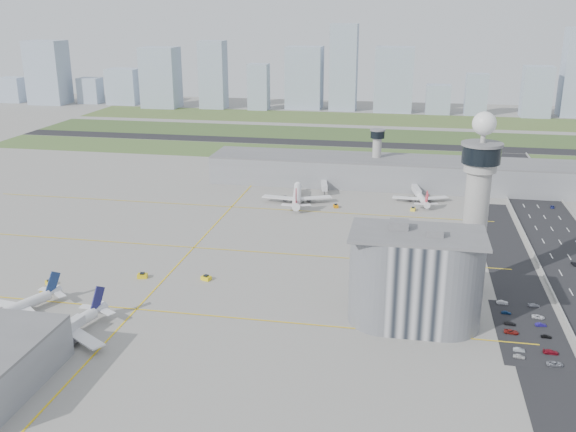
% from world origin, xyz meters
% --- Properties ---
extents(ground, '(1000.00, 1000.00, 0.00)m').
position_xyz_m(ground, '(0.00, 0.00, 0.00)').
color(ground, '#9B9890').
extents(grass_strip_0, '(480.00, 50.00, 0.08)m').
position_xyz_m(grass_strip_0, '(-20.00, 225.00, 0.04)').
color(grass_strip_0, '#445F2D').
rests_on(grass_strip_0, ground).
extents(grass_strip_1, '(480.00, 60.00, 0.08)m').
position_xyz_m(grass_strip_1, '(-20.00, 300.00, 0.04)').
color(grass_strip_1, '#3A5327').
rests_on(grass_strip_1, ground).
extents(grass_strip_2, '(480.00, 70.00, 0.08)m').
position_xyz_m(grass_strip_2, '(-20.00, 380.00, 0.04)').
color(grass_strip_2, '#546A32').
rests_on(grass_strip_2, ground).
extents(runway, '(480.00, 22.00, 0.10)m').
position_xyz_m(runway, '(-20.00, 262.00, 0.06)').
color(runway, black).
rests_on(runway, ground).
extents(barrier_left, '(0.60, 500.00, 1.20)m').
position_xyz_m(barrier_left, '(101.00, 0.00, 0.60)').
color(barrier_left, '#9E9E99').
rests_on(barrier_left, ground).
extents(landside_road, '(18.00, 260.00, 0.08)m').
position_xyz_m(landside_road, '(90.00, -10.00, 0.04)').
color(landside_road, black).
rests_on(landside_road, ground).
extents(parking_lot, '(20.00, 44.00, 0.10)m').
position_xyz_m(parking_lot, '(88.00, -22.00, 0.05)').
color(parking_lot, black).
rests_on(parking_lot, ground).
extents(taxiway_line_h_0, '(260.00, 0.60, 0.01)m').
position_xyz_m(taxiway_line_h_0, '(-40.00, -30.00, 0.01)').
color(taxiway_line_h_0, yellow).
rests_on(taxiway_line_h_0, ground).
extents(taxiway_line_h_1, '(260.00, 0.60, 0.01)m').
position_xyz_m(taxiway_line_h_1, '(-40.00, 30.00, 0.01)').
color(taxiway_line_h_1, yellow).
rests_on(taxiway_line_h_1, ground).
extents(taxiway_line_h_2, '(260.00, 0.60, 0.01)m').
position_xyz_m(taxiway_line_h_2, '(-40.00, 90.00, 0.01)').
color(taxiway_line_h_2, yellow).
rests_on(taxiway_line_h_2, ground).
extents(taxiway_line_v, '(0.60, 260.00, 0.01)m').
position_xyz_m(taxiway_line_v, '(-40.00, 30.00, 0.01)').
color(taxiway_line_v, yellow).
rests_on(taxiway_line_v, ground).
extents(control_tower, '(14.00, 14.00, 64.50)m').
position_xyz_m(control_tower, '(72.00, 8.00, 35.04)').
color(control_tower, '#ADAAA5').
rests_on(control_tower, ground).
extents(secondary_tower, '(8.60, 8.60, 31.90)m').
position_xyz_m(secondary_tower, '(30.00, 150.00, 18.80)').
color(secondary_tower, '#ADAAA5').
rests_on(secondary_tower, ground).
extents(admin_building, '(42.00, 24.00, 33.50)m').
position_xyz_m(admin_building, '(51.99, -22.00, 15.30)').
color(admin_building, '#B2B2B7').
rests_on(admin_building, ground).
extents(terminal_pier, '(210.00, 32.00, 15.80)m').
position_xyz_m(terminal_pier, '(40.00, 148.00, 7.90)').
color(terminal_pier, gray).
rests_on(terminal_pier, ground).
extents(airplane_near_b, '(44.14, 47.01, 10.47)m').
position_xyz_m(airplane_near_b, '(-77.34, -43.63, 5.23)').
color(airplane_near_b, white).
rests_on(airplane_near_b, ground).
extents(airplane_near_c, '(43.45, 47.56, 11.14)m').
position_xyz_m(airplane_near_c, '(-53.82, -55.39, 5.57)').
color(airplane_near_c, white).
rests_on(airplane_near_c, ground).
extents(airplane_far_a, '(42.94, 48.39, 12.14)m').
position_xyz_m(airplane_far_a, '(-8.53, 105.17, 6.07)').
color(airplane_far_a, white).
rests_on(airplane_far_a, ground).
extents(airplane_far_b, '(35.97, 40.09, 9.79)m').
position_xyz_m(airplane_far_b, '(55.15, 118.37, 4.89)').
color(airplane_far_b, white).
rests_on(airplane_far_b, ground).
extents(jet_bridge_near_2, '(5.39, 14.31, 5.70)m').
position_xyz_m(jet_bridge_near_2, '(-53.00, -61.00, 2.85)').
color(jet_bridge_near_2, silver).
rests_on(jet_bridge_near_2, ground).
extents(jet_bridge_far_0, '(5.39, 14.31, 5.70)m').
position_xyz_m(jet_bridge_far_0, '(2.00, 132.00, 2.85)').
color(jet_bridge_far_0, silver).
rests_on(jet_bridge_far_0, ground).
extents(jet_bridge_far_1, '(5.39, 14.31, 5.70)m').
position_xyz_m(jet_bridge_far_1, '(52.00, 132.00, 2.85)').
color(jet_bridge_far_1, silver).
rests_on(jet_bridge_far_1, ground).
extents(tug_0, '(4.08, 3.90, 1.96)m').
position_xyz_m(tug_0, '(-79.70, -16.86, 0.98)').
color(tug_0, yellow).
rests_on(tug_0, ground).
extents(tug_1, '(2.62, 3.50, 1.89)m').
position_xyz_m(tug_1, '(-77.40, -24.24, 0.95)').
color(tug_1, gold).
rests_on(tug_1, ground).
extents(tug_2, '(4.09, 3.23, 2.11)m').
position_xyz_m(tug_2, '(-48.62, -4.44, 1.06)').
color(tug_2, yellow).
rests_on(tug_2, ground).
extents(tug_3, '(4.03, 3.37, 2.00)m').
position_xyz_m(tug_3, '(-24.31, -1.84, 1.00)').
color(tug_3, yellow).
rests_on(tug_3, ground).
extents(tug_4, '(3.11, 3.81, 1.92)m').
position_xyz_m(tug_4, '(12.77, 98.93, 0.96)').
color(tug_4, orange).
rests_on(tug_4, ground).
extents(tug_5, '(2.71, 3.59, 1.92)m').
position_xyz_m(tug_5, '(51.69, 100.95, 0.96)').
color(tug_5, yellow).
rests_on(tug_5, ground).
extents(car_lot_0, '(3.57, 1.83, 1.16)m').
position_xyz_m(car_lot_0, '(82.73, -39.09, 0.58)').
color(car_lot_0, silver).
rests_on(car_lot_0, ground).
extents(car_lot_1, '(3.46, 1.36, 1.12)m').
position_xyz_m(car_lot_1, '(83.28, -35.13, 0.56)').
color(car_lot_1, '#9EA7AE').
rests_on(car_lot_1, ground).
extents(car_lot_2, '(4.70, 2.61, 1.25)m').
position_xyz_m(car_lot_2, '(82.52, -24.04, 0.62)').
color(car_lot_2, maroon).
rests_on(car_lot_2, ground).
extents(car_lot_3, '(3.88, 1.87, 1.09)m').
position_xyz_m(car_lot_3, '(82.89, -18.21, 0.54)').
color(car_lot_3, black).
rests_on(car_lot_3, ground).
extents(car_lot_4, '(3.28, 1.51, 1.09)m').
position_xyz_m(car_lot_4, '(82.76, -10.25, 0.54)').
color(car_lot_4, navy).
rests_on(car_lot_4, ground).
extents(car_lot_5, '(3.86, 1.51, 1.25)m').
position_xyz_m(car_lot_5, '(82.40, -2.67, 0.63)').
color(car_lot_5, silver).
rests_on(car_lot_5, ground).
extents(car_lot_6, '(4.79, 2.65, 1.27)m').
position_xyz_m(car_lot_6, '(92.10, -41.66, 0.64)').
color(car_lot_6, gray).
rests_on(car_lot_6, ground).
extents(car_lot_7, '(4.47, 1.84, 1.29)m').
position_xyz_m(car_lot_7, '(92.26, -34.87, 0.65)').
color(car_lot_7, maroon).
rests_on(car_lot_7, ground).
extents(car_lot_8, '(3.21, 1.36, 1.08)m').
position_xyz_m(car_lot_8, '(92.76, -24.99, 0.54)').
color(car_lot_8, black).
rests_on(car_lot_8, ground).
extents(car_lot_9, '(3.63, 1.67, 1.15)m').
position_xyz_m(car_lot_9, '(92.50, -17.26, 0.58)').
color(car_lot_9, navy).
rests_on(car_lot_9, ground).
extents(car_lot_10, '(4.28, 2.40, 1.13)m').
position_xyz_m(car_lot_10, '(92.68, -11.55, 0.56)').
color(car_lot_10, white).
rests_on(car_lot_10, ground).
extents(car_lot_11, '(4.14, 2.15, 1.15)m').
position_xyz_m(car_lot_11, '(92.82, -2.93, 0.57)').
color(car_lot_11, '#A5A6B2').
rests_on(car_lot_11, ground).
extents(car_hw_1, '(1.77, 3.73, 1.18)m').
position_xyz_m(car_hw_1, '(114.82, 39.29, 0.59)').
color(car_hw_1, black).
rests_on(car_hw_1, ground).
extents(car_hw_2, '(2.49, 4.34, 1.14)m').
position_xyz_m(car_hw_2, '(121.75, 118.89, 0.57)').
color(car_hw_2, navy).
rests_on(car_hw_2, ground).
extents(car_hw_4, '(1.90, 3.79, 1.24)m').
position_xyz_m(car_hw_4, '(108.70, 181.07, 0.62)').
color(car_hw_4, gray).
rests_on(car_hw_4, ground).
extents(skyline_bldg_0, '(24.05, 19.24, 26.50)m').
position_xyz_m(skyline_bldg_0, '(-377.77, 421.70, 13.25)').
color(skyline_bldg_0, '#9EADC1').
rests_on(skyline_bldg_0, ground).
extents(skyline_bldg_1, '(37.63, 30.10, 65.60)m').
position_xyz_m(skyline_bldg_1, '(-331.22, 417.61, 32.80)').
color(skyline_bldg_1, '#9EADC1').
rests_on(skyline_bldg_1, ground).
extents(skyline_bldg_2, '(22.81, 18.25, 26.79)m').
position_xyz_m(skyline_bldg_2, '(-291.25, 430.16, 13.39)').
color(skyline_bldg_2, '#9EADC1').
rests_on(skyline_bldg_2, ground).
extents(skyline_bldg_3, '(32.30, 25.84, 36.93)m').
position_xyz_m(skyline_bldg_3, '(-252.58, 431.35, 18.47)').
color(skyline_bldg_3, '#9EADC1').
rests_on(skyline_bldg_3, ground).
extents(skyline_bldg_4, '(35.81, 28.65, 60.36)m').
position_xyz_m(skyline_bldg_4, '(-204.47, 415.19, 30.18)').
color(skyline_bldg_4, '#9EADC1').
rests_on(skyline_bldg_4, ground).
extents(skyline_bldg_5, '(25.49, 20.39, 66.89)m').
position_xyz_m(skyline_bldg_5, '(-150.11, 419.66, 33.44)').
color(skyline_bldg_5, '#9EADC1').
rests_on(skyline_bldg_5, ground).
extents(skyline_bldg_6, '(20.04, 16.03, 45.20)m').
position_xyz_m(skyline_bldg_6, '(-102.68, 417.90, 22.60)').
color(skyline_bldg_6, '#9EADC1').
rests_on(skyline_bldg_6, ground).
extents(skyline_bldg_7, '(35.76, 28.61, 61.22)m').
position_xyz_m(skyline_bldg_7, '(-59.44, 436.89, 30.61)').
color(skyline_bldg_7, '#9EADC1').
rests_on(skyline_bldg_7, ground).
extents(skyline_bldg_8, '(26.33, 21.06, 83.39)m').
position_xyz_m(skyline_bldg_8, '(-19.42, 431.56, 41.69)').
color(skyline_bldg_8, '#9EADC1').
rests_on(skyline_bldg_8, ground).
extents(skyline_bldg_9, '(36.96, 29.57, 62.11)m').
position_xyz_m(skyline_bldg_9, '(30.27, 432.32, 31.06)').
color(skyline_bldg_9, '#9EADC1').
rests_on(skyline_bldg_9, ground).
extents(skyline_bldg_10, '(23.01, 18.41, 27.75)m').
position_xyz_m(skyline_bldg_10, '(73.27, 423.68, 13.87)').
color(skyline_bldg_10, '#9EADC1').
rests_on(skyline_bldg_10, ground).
extents(skyline_bldg_11, '(20.22, 16.18, 38.97)m').
position_xyz_m(skyline_bldg_11, '(108.28, 423.34, 19.48)').
color(skyline_bldg_11, '#9EADC1').
rests_on(skyline_bldg_11, ground).
extents(skyline_bldg_12, '(26.14, 20.92, 46.89)m').
position_xyz_m(skyline_bldg_12, '(162.17, 421.29, 23.44)').
color(skyline_bldg_12, '#9EADC1').
rests_on(skyline_bldg_12, ground).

